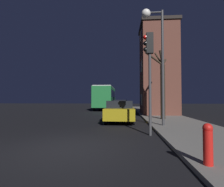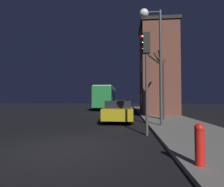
{
  "view_description": "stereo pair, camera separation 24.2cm",
  "coord_description": "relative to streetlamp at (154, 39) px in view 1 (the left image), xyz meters",
  "views": [
    {
      "loc": [
        1.85,
        -5.45,
        1.55
      ],
      "look_at": [
        0.43,
        13.6,
        2.2
      ],
      "focal_mm": 28.0,
      "sensor_mm": 36.0,
      "label": 1
    },
    {
      "loc": [
        2.09,
        -5.43,
        1.55
      ],
      "look_at": [
        0.43,
        13.6,
        2.2
      ],
      "focal_mm": 28.0,
      "sensor_mm": 36.0,
      "label": 2
    }
  ],
  "objects": [
    {
      "name": "car_mid_lane",
      "position": [
        -2.18,
        11.23,
        -4.2
      ],
      "size": [
        1.76,
        3.98,
        1.5
      ],
      "color": "black",
      "rests_on": "ground"
    },
    {
      "name": "car_far_lane",
      "position": [
        -2.13,
        18.04,
        -4.23
      ],
      "size": [
        1.83,
        3.87,
        1.44
      ],
      "color": "navy",
      "rests_on": "ground"
    },
    {
      "name": "fire_hydrant",
      "position": [
        0.16,
        -5.87,
        -4.37
      ],
      "size": [
        0.21,
        0.21,
        0.91
      ],
      "color": "red",
      "rests_on": "sidewalk"
    },
    {
      "name": "car_near_lane",
      "position": [
        -2.0,
        2.47,
        -4.2
      ],
      "size": [
        1.88,
        4.72,
        1.46
      ],
      "color": "olive",
      "rests_on": "ground"
    },
    {
      "name": "bus",
      "position": [
        -4.65,
        16.6,
        -2.93
      ],
      "size": [
        2.53,
        9.1,
        3.41
      ],
      "color": "#1E6B33",
      "rests_on": "ground"
    },
    {
      "name": "ground_plane",
      "position": [
        -3.49,
        -4.4,
        -4.97
      ],
      "size": [
        120.0,
        120.0,
        0.0
      ],
      "primitive_type": "plane",
      "color": "black"
    },
    {
      "name": "traffic_light",
      "position": [
        -0.59,
        -2.2,
        -1.78
      ],
      "size": [
        0.43,
        0.24,
        4.45
      ],
      "color": "#38383A",
      "rests_on": "ground"
    },
    {
      "name": "streetlamp",
      "position": [
        0.0,
        0.0,
        0.0
      ],
      "size": [
        1.23,
        0.51,
        6.56
      ],
      "color": "#38383A",
      "rests_on": "sidewalk"
    },
    {
      "name": "bare_tree",
      "position": [
        1.09,
        3.2,
        -2.43
      ],
      "size": [
        1.83,
        1.32,
        4.99
      ],
      "color": "#2D2319",
      "rests_on": "sidewalk"
    },
    {
      "name": "brick_building",
      "position": [
        1.66,
        7.81,
        -0.36
      ],
      "size": [
        3.56,
        4.07,
        8.93
      ],
      "color": "brown",
      "rests_on": "sidewalk"
    }
  ]
}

